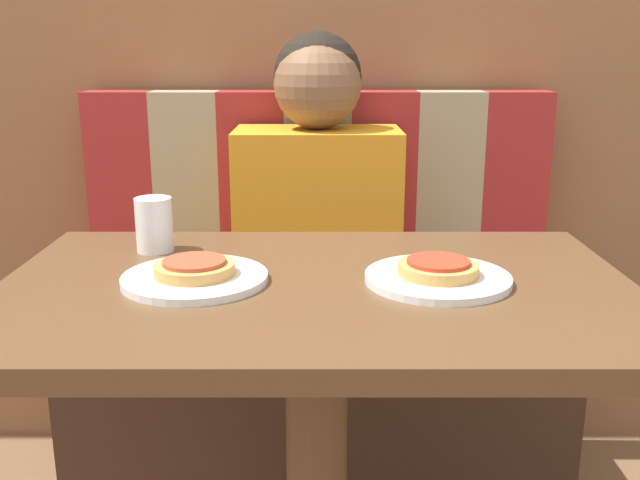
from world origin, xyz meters
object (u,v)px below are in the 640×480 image
person (321,191)px  pizza_right (441,268)px  plate_left (198,278)px  plate_right (441,278)px  drinking_cup (157,224)px  pizza_left (197,268)px

person → pizza_right: bearing=-72.3°
person → pizza_right: person is taller
person → pizza_right: 0.61m
plate_left → pizza_right: 0.37m
plate_right → drinking_cup: bearing=160.0°
plate_left → drinking_cup: bearing=119.9°
pizza_left → pizza_right: same height
plate_right → pizza_left: bearing=180.0°
person → drinking_cup: person is taller
plate_right → plate_left: bearing=180.0°
plate_left → pizza_right: pizza_right is taller
person → plate_right: person is taller
plate_right → pizza_right: 0.02m
plate_left → drinking_cup: drinking_cup is taller
person → plate_left: person is taller
plate_right → pizza_right: pizza_right is taller
person → pizza_left: (-0.19, -0.58, -0.00)m
person → drinking_cup: bearing=-124.6°
plate_left → drinking_cup: size_ratio=2.34×
person → pizza_right: size_ratio=5.66×
pizza_left → drinking_cup: bearing=119.9°
pizza_right → drinking_cup: bearing=160.0°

